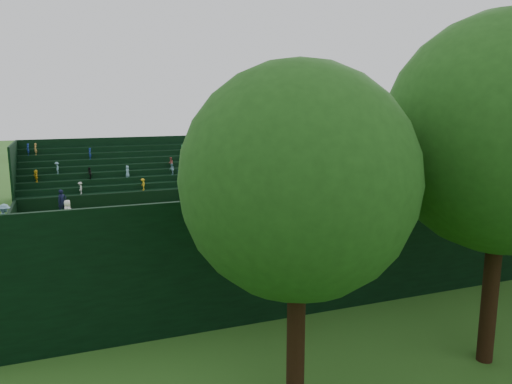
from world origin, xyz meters
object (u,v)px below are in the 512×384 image
umpire_chair (221,189)px  player_far_west (353,193)px  player_near_east (197,217)px  tennis_net (256,213)px  player_near_west (68,212)px  player_far_east (309,204)px

umpire_chair → player_far_west: bearing=69.2°
umpire_chair → player_near_east: umpire_chair is taller
umpire_chair → player_far_west: size_ratio=1.60×
tennis_net → player_far_west: (-2.96, 9.60, 0.26)m
umpire_chair → player_near_west: size_ratio=1.56×
player_far_west → player_near_west: bearing=-91.3°
player_near_east → player_far_east: (-0.63, 8.26, 0.06)m
player_far_east → umpire_chair: bearing=-179.1°
player_far_east → player_near_east: bearing=-113.4°
player_far_east → tennis_net: bearing=-130.7°
player_near_west → player_far_east: bearing=-114.9°
player_near_west → player_near_east: player_near_east is taller
tennis_net → player_far_west: size_ratio=7.38×
player_near_west → player_far_east: 16.55m
player_near_west → tennis_net: bearing=-115.8°
umpire_chair → player_far_west: 10.82m
player_near_west → player_far_east: player_far_east is taller
player_near_east → player_far_east: bearing=-113.7°
umpire_chair → player_far_east: bearing=28.6°
tennis_net → umpire_chair: bearing=-175.7°
player_near_east → player_far_east: player_far_east is taller
umpire_chair → player_far_west: (3.83, 10.11, -0.29)m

